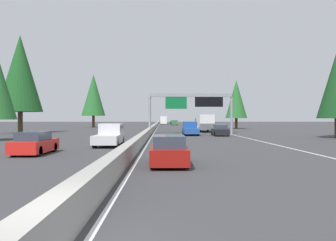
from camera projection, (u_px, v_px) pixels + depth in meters
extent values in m
plane|color=#38383A|center=(154.00, 130.00, 65.50)|extent=(320.00, 320.00, 0.00)
cube|color=#9E9B93|center=(155.00, 126.00, 85.49)|extent=(180.00, 0.56, 0.90)
cube|color=silver|center=(206.00, 128.00, 75.67)|extent=(160.00, 0.16, 0.01)
cube|color=silver|center=(157.00, 129.00, 75.50)|extent=(160.00, 0.16, 0.01)
cylinder|color=gray|center=(150.00, 115.00, 50.03)|extent=(0.36, 0.36, 5.54)
cylinder|color=gray|center=(232.00, 115.00, 50.22)|extent=(0.36, 0.36, 5.54)
cube|color=gray|center=(191.00, 95.00, 50.11)|extent=(0.50, 12.32, 0.50)
cube|color=#0C602D|center=(176.00, 102.00, 49.93)|extent=(0.12, 3.20, 1.90)
cube|color=black|center=(209.00, 102.00, 50.00)|extent=(0.16, 4.20, 1.50)
cube|color=maroon|center=(169.00, 154.00, 16.75)|extent=(4.40, 1.80, 0.76)
cube|color=#2D3847|center=(169.00, 141.00, 16.53)|extent=(2.46, 1.51, 0.56)
cylinder|color=black|center=(154.00, 155.00, 18.15)|extent=(0.64, 0.22, 0.64)
cylinder|color=black|center=(183.00, 155.00, 18.17)|extent=(0.64, 0.22, 0.64)
cylinder|color=black|center=(152.00, 162.00, 15.34)|extent=(0.64, 0.22, 0.64)
cylinder|color=black|center=(187.00, 162.00, 15.36)|extent=(0.64, 0.22, 0.64)
cube|color=black|center=(220.00, 132.00, 44.26)|extent=(4.40, 1.80, 0.76)
cube|color=#2D3847|center=(220.00, 127.00, 44.04)|extent=(2.46, 1.51, 0.56)
cylinder|color=black|center=(212.00, 133.00, 45.66)|extent=(0.64, 0.22, 0.64)
cylinder|color=black|center=(224.00, 133.00, 45.69)|extent=(0.64, 0.22, 0.64)
cylinder|color=black|center=(216.00, 134.00, 42.85)|extent=(0.64, 0.22, 0.64)
cylinder|color=black|center=(228.00, 134.00, 42.87)|extent=(0.64, 0.22, 0.64)
cube|color=white|center=(205.00, 122.00, 56.87)|extent=(6.12, 2.40, 2.50)
cube|color=maroon|center=(202.00, 123.00, 61.13)|extent=(2.38, 2.30, 1.90)
cylinder|color=black|center=(196.00, 129.00, 60.95)|extent=(0.90, 0.28, 0.90)
cylinder|color=black|center=(208.00, 129.00, 60.98)|extent=(0.90, 0.28, 0.90)
cylinder|color=black|center=(200.00, 130.00, 55.17)|extent=(0.90, 0.28, 0.90)
cylinder|color=black|center=(213.00, 130.00, 55.20)|extent=(0.90, 0.28, 0.90)
cube|color=#2D6B38|center=(175.00, 122.00, 112.68)|extent=(5.00, 1.95, 1.44)
cube|color=#2D3847|center=(175.00, 122.00, 110.38)|extent=(0.08, 1.48, 0.56)
cylinder|color=black|center=(172.00, 124.00, 114.37)|extent=(0.70, 0.24, 0.70)
cylinder|color=black|center=(177.00, 124.00, 114.40)|extent=(0.70, 0.24, 0.70)
cylinder|color=black|center=(172.00, 124.00, 110.97)|extent=(0.70, 0.24, 0.70)
cylinder|color=black|center=(177.00, 124.00, 111.00)|extent=(0.70, 0.24, 0.70)
cube|color=black|center=(172.00, 123.00, 129.85)|extent=(4.40, 1.80, 0.76)
cube|color=#2D3847|center=(172.00, 121.00, 129.63)|extent=(2.46, 1.51, 0.56)
cylinder|color=black|center=(170.00, 123.00, 131.25)|extent=(0.64, 0.22, 0.64)
cylinder|color=black|center=(174.00, 123.00, 131.27)|extent=(0.64, 0.22, 0.64)
cylinder|color=black|center=(171.00, 123.00, 128.43)|extent=(0.64, 0.22, 0.64)
cylinder|color=black|center=(175.00, 123.00, 128.46)|extent=(0.64, 0.22, 0.64)
cube|color=#1E4793|center=(190.00, 131.00, 45.94)|extent=(5.60, 2.00, 0.70)
cube|color=#1E4793|center=(190.00, 125.00, 46.94)|extent=(2.24, 1.84, 0.90)
cube|color=#2D3847|center=(190.00, 124.00, 46.94)|extent=(2.02, 1.92, 0.41)
cylinder|color=black|center=(183.00, 132.00, 47.77)|extent=(0.80, 0.28, 0.80)
cylinder|color=black|center=(195.00, 132.00, 47.80)|extent=(0.80, 0.28, 0.80)
cylinder|color=black|center=(185.00, 133.00, 44.08)|extent=(0.80, 0.28, 0.80)
cylinder|color=black|center=(198.00, 133.00, 44.10)|extent=(0.80, 0.28, 0.80)
cube|color=white|center=(164.00, 120.00, 133.13)|extent=(11.50, 2.50, 2.90)
cube|color=#2D3847|center=(164.00, 119.00, 133.13)|extent=(11.04, 2.55, 0.84)
cylinder|color=black|center=(161.00, 123.00, 137.14)|extent=(1.00, 0.30, 1.00)
cylinder|color=black|center=(166.00, 123.00, 137.18)|extent=(1.00, 0.30, 1.00)
cylinder|color=black|center=(161.00, 123.00, 129.10)|extent=(1.00, 0.30, 1.00)
cylinder|color=black|center=(166.00, 123.00, 129.13)|extent=(1.00, 0.30, 1.00)
cube|color=silver|center=(109.00, 139.00, 28.00)|extent=(5.60, 2.00, 0.70)
cube|color=silver|center=(111.00, 129.00, 29.01)|extent=(2.24, 1.84, 0.90)
cube|color=#2D3847|center=(111.00, 128.00, 29.01)|extent=(2.02, 1.92, 0.41)
cylinder|color=black|center=(103.00, 140.00, 29.84)|extent=(0.80, 0.28, 0.80)
cylinder|color=black|center=(122.00, 140.00, 29.87)|extent=(0.80, 0.28, 0.80)
cylinder|color=black|center=(94.00, 143.00, 26.14)|extent=(0.80, 0.28, 0.80)
cylinder|color=black|center=(116.00, 143.00, 26.17)|extent=(0.80, 0.28, 0.80)
cube|color=red|center=(35.00, 146.00, 21.71)|extent=(4.40, 1.80, 0.76)
cube|color=#2D3847|center=(34.00, 136.00, 21.49)|extent=(2.46, 1.51, 0.56)
cylinder|color=black|center=(31.00, 147.00, 23.11)|extent=(0.64, 0.22, 0.64)
cylinder|color=black|center=(54.00, 147.00, 23.13)|extent=(0.64, 0.22, 0.64)
cylinder|color=black|center=(13.00, 151.00, 20.29)|extent=(0.64, 0.22, 0.64)
cylinder|color=black|center=(39.00, 151.00, 20.32)|extent=(0.64, 0.22, 0.64)
cylinder|color=#4C3823|center=(236.00, 123.00, 73.46)|extent=(0.62, 0.62, 2.36)
cone|color=#236028|center=(236.00, 99.00, 73.43)|extent=(4.72, 4.72, 8.37)
cylinder|color=#4C3823|center=(20.00, 122.00, 51.57)|extent=(0.73, 0.73, 3.35)
cone|color=#194C1E|center=(20.00, 73.00, 51.52)|extent=(6.70, 6.70, 11.87)
cylinder|color=#4C3823|center=(93.00, 121.00, 85.61)|extent=(0.69, 0.69, 3.01)
cone|color=#236028|center=(93.00, 95.00, 85.56)|extent=(6.01, 6.01, 10.66)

